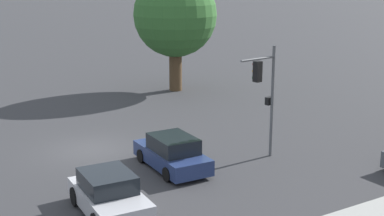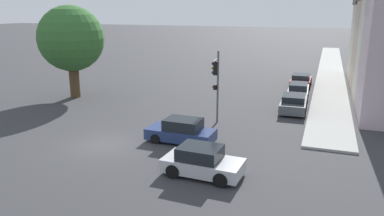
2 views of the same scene
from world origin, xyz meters
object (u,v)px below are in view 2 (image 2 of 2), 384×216
Objects in this scene: parked_car_0 at (294,103)px; traffic_signal at (216,78)px; street_tree at (71,39)px; crossing_car_1 at (202,162)px; crossing_car_0 at (181,131)px; parked_car_1 at (298,90)px; parked_car_2 at (301,80)px.

traffic_signal is at bearing 136.52° from parked_car_0.
street_tree is 20.59m from crossing_car_1.
crossing_car_1 is at bearing -36.25° from street_tree.
crossing_car_0 is 0.88× the size of parked_car_1.
street_tree is 2.08× the size of crossing_car_1.
parked_car_2 is (2.91, 23.87, -0.06)m from crossing_car_1.
traffic_signal is 7.67m from parked_car_0.
crossing_car_1 is at bearing 169.05° from parked_car_1.
crossing_car_1 reaches higher than parked_car_0.
parked_car_1 is (4.78, 10.49, -2.67)m from traffic_signal.
crossing_car_0 is at bearing 147.47° from parked_car_0.
traffic_signal reaches higher than parked_car_1.
traffic_signal is 1.29× the size of crossing_car_1.
street_tree is at bearing 146.65° from crossing_car_1.
crossing_car_1 is at bearing 165.72° from parked_car_0.
street_tree is at bearing 122.45° from parked_car_2.
parked_car_0 is (4.82, 5.34, -2.65)m from traffic_signal.
crossing_car_1 is (2.65, -4.01, 0.01)m from crossing_car_0.
crossing_car_0 reaches higher than parked_car_2.
street_tree reaches higher than traffic_signal.
traffic_signal is 5.02m from crossing_car_0.
parked_car_2 is (-0.19, 10.35, -0.03)m from parked_car_0.
traffic_signal is 11.83m from parked_car_1.
parked_car_0 is 1.07× the size of parked_car_2.
parked_car_1 is (3.06, 18.68, -0.04)m from crossing_car_1.
street_tree is at bearing -28.23° from crossing_car_0.
street_tree is 1.61× the size of traffic_signal.
crossing_car_1 reaches higher than parked_car_1.
crossing_car_1 is 24.04m from parked_car_2.
street_tree is 19.90m from parked_car_0.
crossing_car_1 is at bearing 125.37° from crossing_car_0.
parked_car_0 reaches higher than parked_car_2.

